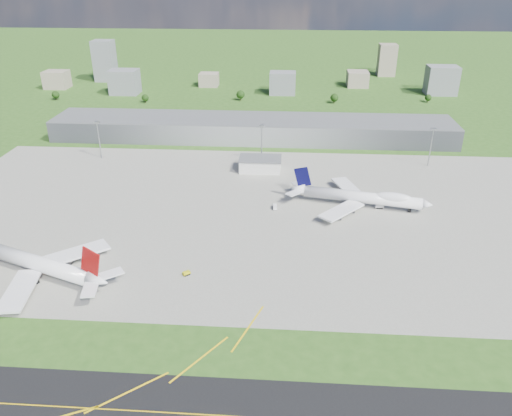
# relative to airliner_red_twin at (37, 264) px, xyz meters

# --- Properties ---
(ground) EXTENTS (1400.00, 1400.00, 0.00)m
(ground) POSITION_rel_airliner_red_twin_xyz_m (77.24, 176.64, -5.72)
(ground) COLOR #2B531A
(ground) RESTS_ON ground
(apron) EXTENTS (360.00, 190.00, 0.08)m
(apron) POSITION_rel_airliner_red_twin_xyz_m (87.24, 66.64, -5.68)
(apron) COLOR gray
(apron) RESTS_ON ground
(terminal) EXTENTS (300.00, 42.00, 15.00)m
(terminal) POSITION_rel_airliner_red_twin_xyz_m (77.24, 191.64, 1.78)
(terminal) COLOR gray
(terminal) RESTS_ON ground
(ops_building) EXTENTS (26.00, 16.00, 8.00)m
(ops_building) POSITION_rel_airliner_red_twin_xyz_m (87.24, 126.64, -1.72)
(ops_building) COLOR silver
(ops_building) RESTS_ON ground
(mast_west) EXTENTS (3.50, 2.00, 25.90)m
(mast_west) POSITION_rel_airliner_red_twin_xyz_m (-22.76, 141.64, 11.99)
(mast_west) COLOR gray
(mast_west) RESTS_ON ground
(mast_center) EXTENTS (3.50, 2.00, 25.90)m
(mast_center) POSITION_rel_airliner_red_twin_xyz_m (87.24, 141.64, 11.99)
(mast_center) COLOR gray
(mast_center) RESTS_ON ground
(mast_east) EXTENTS (3.50, 2.00, 25.90)m
(mast_east) POSITION_rel_airliner_red_twin_xyz_m (197.24, 141.64, 11.99)
(mast_east) COLOR gray
(mast_east) RESTS_ON ground
(airliner_red_twin) EXTENTS (75.10, 56.88, 21.46)m
(airliner_red_twin) POSITION_rel_airliner_red_twin_xyz_m (0.00, 0.00, 0.00)
(airliner_red_twin) COLOR white
(airliner_red_twin) RESTS_ON ground
(airliner_blue_quad) EXTENTS (76.39, 59.10, 20.09)m
(airliner_blue_quad) POSITION_rel_airliner_red_twin_xyz_m (145.93, 77.20, -0.13)
(airliner_blue_quad) COLOR white
(airliner_blue_quad) RESTS_ON ground
(fire_truck) EXTENTS (7.36, 3.11, 3.25)m
(fire_truck) POSITION_rel_airliner_red_twin_xyz_m (-1.26, 2.79, -4.09)
(fire_truck) COLOR red
(fire_truck) RESTS_ON ground
(tug_yellow) EXTENTS (3.61, 3.38, 1.62)m
(tug_yellow) POSITION_rel_airliner_red_twin_xyz_m (62.91, 4.29, -4.86)
(tug_yellow) COLOR #C3BD0B
(tug_yellow) RESTS_ON ground
(van_white_near) EXTENTS (2.40, 4.59, 2.29)m
(van_white_near) POSITION_rel_airliner_red_twin_xyz_m (98.68, 70.78, -4.55)
(van_white_near) COLOR white
(van_white_near) RESTS_ON ground
(van_white_far) EXTENTS (4.65, 2.50, 2.35)m
(van_white_far) POSITION_rel_airliner_red_twin_xyz_m (155.50, 75.74, -4.52)
(van_white_far) COLOR silver
(van_white_far) RESTS_ON ground
(bldg_far_w) EXTENTS (24.00, 20.00, 18.00)m
(bldg_far_w) POSITION_rel_airliner_red_twin_xyz_m (-142.76, 346.64, 3.28)
(bldg_far_w) COLOR gray
(bldg_far_w) RESTS_ON ground
(bldg_w) EXTENTS (28.00, 22.00, 24.00)m
(bldg_w) POSITION_rel_airliner_red_twin_xyz_m (-62.76, 326.64, 6.28)
(bldg_w) COLOR slate
(bldg_w) RESTS_ON ground
(bldg_cw) EXTENTS (20.00, 18.00, 14.00)m
(bldg_cw) POSITION_rel_airliner_red_twin_xyz_m (17.24, 366.64, 1.28)
(bldg_cw) COLOR gray
(bldg_cw) RESTS_ON ground
(bldg_c) EXTENTS (26.00, 20.00, 22.00)m
(bldg_c) POSITION_rel_airliner_red_twin_xyz_m (97.24, 336.64, 5.28)
(bldg_c) COLOR slate
(bldg_c) RESTS_ON ground
(bldg_ce) EXTENTS (22.00, 24.00, 16.00)m
(bldg_ce) POSITION_rel_airliner_red_twin_xyz_m (177.24, 376.64, 2.28)
(bldg_ce) COLOR gray
(bldg_ce) RESTS_ON ground
(bldg_e) EXTENTS (30.00, 22.00, 28.00)m
(bldg_e) POSITION_rel_airliner_red_twin_xyz_m (257.24, 346.64, 8.28)
(bldg_e) COLOR slate
(bldg_e) RESTS_ON ground
(bldg_tall_w) EXTENTS (22.00, 20.00, 44.00)m
(bldg_tall_w) POSITION_rel_airliner_red_twin_xyz_m (-102.76, 386.64, 16.28)
(bldg_tall_w) COLOR slate
(bldg_tall_w) RESTS_ON ground
(bldg_tall_e) EXTENTS (20.00, 18.00, 36.00)m
(bldg_tall_e) POSITION_rel_airliner_red_twin_xyz_m (217.24, 436.64, 12.28)
(bldg_tall_e) COLOR gray
(bldg_tall_e) RESTS_ON ground
(tree_far_w) EXTENTS (7.20, 7.20, 8.80)m
(tree_far_w) POSITION_rel_airliner_red_twin_xyz_m (-122.76, 296.64, -0.53)
(tree_far_w) COLOR #382314
(tree_far_w) RESTS_ON ground
(tree_w) EXTENTS (6.75, 6.75, 8.25)m
(tree_w) POSITION_rel_airliner_red_twin_xyz_m (-32.76, 291.64, -0.86)
(tree_w) COLOR #382314
(tree_w) RESTS_ON ground
(tree_c) EXTENTS (8.10, 8.10, 9.90)m
(tree_c) POSITION_rel_airliner_red_twin_xyz_m (57.24, 306.64, 0.12)
(tree_c) COLOR #382314
(tree_c) RESTS_ON ground
(tree_e) EXTENTS (7.65, 7.65, 9.35)m
(tree_e) POSITION_rel_airliner_red_twin_xyz_m (147.24, 301.64, -0.21)
(tree_e) COLOR #382314
(tree_e) RESTS_ON ground
(tree_far_e) EXTENTS (6.30, 6.30, 7.70)m
(tree_far_e) POSITION_rel_airliner_red_twin_xyz_m (237.24, 311.64, -1.18)
(tree_far_e) COLOR #382314
(tree_far_e) RESTS_ON ground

